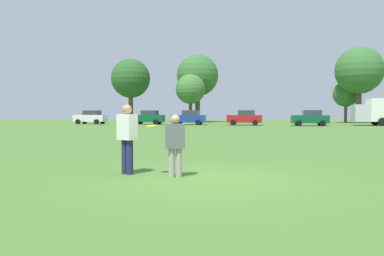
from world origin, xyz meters
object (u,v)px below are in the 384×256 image
(parked_car_mid_left, at_px, (148,117))
(parked_car_center, at_px, (189,117))
(player_thrower, at_px, (127,135))
(parked_car_near_right, at_px, (310,118))
(parked_car_mid_right, at_px, (245,118))
(frisbee, at_px, (152,126))
(player_defender, at_px, (175,142))
(parked_car_near_left, at_px, (91,117))
(traffic_cone, at_px, (178,143))

(parked_car_mid_left, bearing_deg, parked_car_center, -6.42)
(player_thrower, distance_m, parked_car_near_right, 37.64)
(parked_car_center, bearing_deg, parked_car_mid_right, -1.92)
(frisbee, xyz_separation_m, parked_car_center, (-7.93, 37.71, -0.28))
(player_thrower, height_order, player_defender, player_thrower)
(player_thrower, height_order, parked_car_mid_left, parked_car_mid_left)
(parked_car_near_left, xyz_separation_m, parked_car_center, (13.62, -0.07, 0.00))
(frisbee, bearing_deg, parked_car_near_right, 79.87)
(traffic_cone, bearing_deg, parked_car_near_left, 123.39)
(parked_car_mid_left, height_order, parked_car_near_right, same)
(frisbee, relative_size, parked_car_mid_right, 0.06)
(player_defender, distance_m, frisbee, 0.73)
(traffic_cone, bearing_deg, parked_car_near_right, 75.50)
(parked_car_mid_left, height_order, parked_car_center, same)
(parked_car_center, relative_size, parked_car_mid_right, 1.00)
(player_thrower, relative_size, parked_car_near_right, 0.40)
(parked_car_center, relative_size, parked_car_near_right, 1.00)
(frisbee, relative_size, parked_car_mid_left, 0.06)
(player_thrower, height_order, parked_car_mid_right, parked_car_mid_right)
(frisbee, relative_size, traffic_cone, 0.57)
(parked_car_near_left, height_order, parked_car_mid_right, same)
(frisbee, distance_m, parked_car_center, 38.54)
(player_defender, height_order, parked_car_near_right, parked_car_near_right)
(player_thrower, xyz_separation_m, player_defender, (1.28, -0.18, -0.15))
(player_defender, bearing_deg, player_thrower, 172.15)
(traffic_cone, distance_m, parked_car_mid_left, 33.84)
(player_thrower, distance_m, frisbee, 0.71)
(parked_car_near_left, bearing_deg, parked_car_mid_left, 4.10)
(frisbee, distance_m, parked_car_near_right, 37.60)
(parked_car_center, bearing_deg, frisbee, -78.12)
(player_thrower, bearing_deg, parked_car_mid_right, 90.44)
(player_thrower, bearing_deg, parked_car_mid_left, 108.68)
(parked_car_mid_left, distance_m, parked_car_center, 5.71)
(parked_car_near_left, bearing_deg, parked_car_near_right, -1.56)
(frisbee, relative_size, parked_car_center, 0.06)
(player_defender, bearing_deg, traffic_cone, 104.46)
(player_defender, xyz_separation_m, parked_car_mid_right, (-1.57, 37.57, 0.10))
(parked_car_near_left, bearing_deg, player_defender, -59.66)
(parked_car_mid_left, relative_size, parked_car_mid_right, 1.00)
(parked_car_center, bearing_deg, traffic_cone, -77.65)
(parked_car_center, xyz_separation_m, parked_car_near_right, (14.54, -0.70, 0.00))
(parked_car_near_left, xyz_separation_m, parked_car_near_right, (28.16, -0.76, 0.00))
(parked_car_near_left, bearing_deg, parked_car_center, -0.29)
(parked_car_near_left, height_order, parked_car_near_right, same)
(parked_car_mid_right, relative_size, parked_car_near_right, 1.00)
(parked_car_near_left, distance_m, parked_car_near_right, 28.17)
(player_defender, height_order, parked_car_near_left, parked_car_near_left)
(traffic_cone, bearing_deg, parked_car_mid_left, 111.54)
(parked_car_near_left, bearing_deg, frisbee, -60.29)
(parked_car_center, bearing_deg, player_defender, -77.26)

